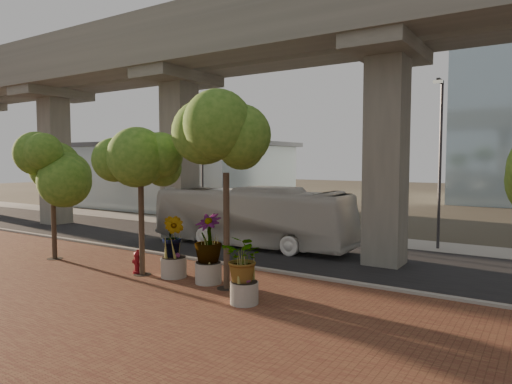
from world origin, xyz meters
The scene contains 17 objects.
ground centered at (0.00, 0.00, 0.00)m, with size 160.00×160.00×0.00m, color #373228.
brick_plaza centered at (0.00, -8.00, 0.03)m, with size 70.00×13.00×0.06m, color brown.
asphalt_road centered at (0.00, 2.00, 0.02)m, with size 90.00×8.00×0.04m, color black.
curb_strip centered at (0.00, -2.00, 0.08)m, with size 70.00×0.25×0.16m, color #99968E.
far_sidewalk centered at (0.00, 7.50, 0.03)m, with size 90.00×3.00×0.06m, color #99968E.
transit_viaduct centered at (0.00, 2.00, 7.29)m, with size 72.00×5.60×12.40m.
station_pavilion centered at (-20.00, 16.00, 3.22)m, with size 23.00×13.00×6.30m.
transit_bus centered at (-1.33, 2.34, 1.58)m, with size 2.67×11.37×3.17m, color silver.
fire_hydrant centered at (-1.82, -5.11, 0.52)m, with size 0.48×0.43×0.95m.
planter_front centered at (4.00, -6.04, 1.40)m, with size 2.01×2.01×2.21m.
planter_right centered at (1.50, -4.74, 1.62)m, with size 2.41×2.41×2.58m.
planter_left centered at (-0.18, -4.78, 1.54)m, with size 2.22×2.22×2.44m.
street_tree_far_west centered at (-7.11, -5.32, 4.26)m, with size 3.79×3.79×5.95m.
street_tree_near_west centered at (-1.50, -5.19, 4.67)m, with size 3.57×3.57×6.26m.
street_tree_near_east centered at (2.50, -4.95, 5.21)m, with size 3.62×3.62×6.83m.
streetlamp_west centered at (-7.80, 6.09, 5.21)m, with size 0.44×1.29×8.93m.
streetlamp_east centered at (7.27, 6.83, 5.00)m, with size 0.42×1.24×8.57m.
Camera 1 is at (12.02, -17.76, 4.61)m, focal length 32.00 mm.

